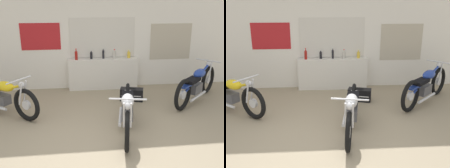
{
  "view_description": "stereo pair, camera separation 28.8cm",
  "coord_description": "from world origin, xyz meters",
  "views": [
    {
      "loc": [
        -0.28,
        -4.06,
        2.53
      ],
      "look_at": [
        0.38,
        1.34,
        0.7
      ],
      "focal_mm": 42.0,
      "sensor_mm": 36.0,
      "label": 1
    },
    {
      "loc": [
        0.0,
        -4.08,
        2.53
      ],
      "look_at": [
        0.38,
        1.34,
        0.7
      ],
      "focal_mm": 42.0,
      "sensor_mm": 36.0,
      "label": 2
    }
  ],
  "objects": [
    {
      "name": "bottle_center",
      "position": [
        0.34,
        3.08,
        1.01
      ],
      "size": [
        0.06,
        0.06,
        0.31
      ],
      "color": "black",
      "rests_on": "sill_counter"
    },
    {
      "name": "ground_plane",
      "position": [
        0.0,
        0.0,
        0.0
      ],
      "size": [
        24.0,
        24.0,
        0.0
      ],
      "primitive_type": "plane",
      "color": "gray"
    },
    {
      "name": "motorcycle_silver",
      "position": [
        0.58,
        0.56,
        0.43
      ],
      "size": [
        0.66,
        2.17,
        0.9
      ],
      "color": "black",
      "rests_on": "ground_plane"
    },
    {
      "name": "wall_back",
      "position": [
        0.02,
        3.24,
        1.4
      ],
      "size": [
        10.0,
        0.07,
        2.8
      ],
      "color": "silver",
      "rests_on": "ground_plane"
    },
    {
      "name": "bottle_right_center",
      "position": [
        0.66,
        3.07,
        0.99
      ],
      "size": [
        0.08,
        0.08,
        0.26
      ],
      "color": "#B7B2A8",
      "rests_on": "sill_counter"
    },
    {
      "name": "motorcycle_blue",
      "position": [
        2.57,
        1.84,
        0.45
      ],
      "size": [
        1.72,
        1.61,
        0.95
      ],
      "color": "black",
      "rests_on": "ground_plane"
    },
    {
      "name": "bottle_leftmost",
      "position": [
        -0.4,
        3.02,
        1.01
      ],
      "size": [
        0.08,
        0.08,
        0.31
      ],
      "color": "maroon",
      "rests_on": "sill_counter"
    },
    {
      "name": "bottle_rightmost",
      "position": [
        1.07,
        3.1,
        0.97
      ],
      "size": [
        0.09,
        0.09,
        0.22
      ],
      "color": "gold",
      "rests_on": "sill_counter"
    },
    {
      "name": "bottle_left_center",
      "position": [
        0.01,
        3.08,
        0.99
      ],
      "size": [
        0.07,
        0.07,
        0.25
      ],
      "color": "black",
      "rests_on": "sill_counter"
    },
    {
      "name": "motorcycle_yellow",
      "position": [
        -2.03,
        1.62,
        0.43
      ],
      "size": [
        1.79,
        1.35,
        0.9
      ],
      "color": "black",
      "rests_on": "ground_plane"
    },
    {
      "name": "sill_counter",
      "position": [
        0.33,
        3.06,
        0.44
      ],
      "size": [
        1.94,
        0.28,
        0.87
      ],
      "color": "silver",
      "rests_on": "ground_plane"
    },
    {
      "name": "hard_case_black",
      "position": [
        0.97,
        2.06,
        0.16
      ],
      "size": [
        0.62,
        0.39,
        0.34
      ],
      "color": "black",
      "rests_on": "ground_plane"
    }
  ]
}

